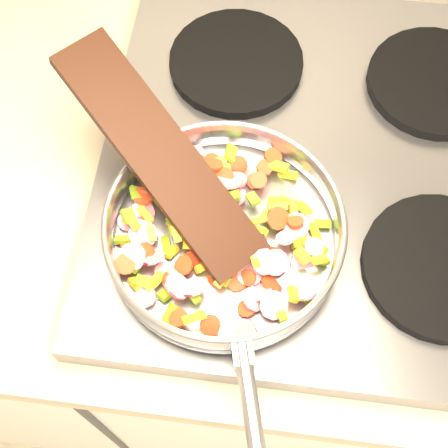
# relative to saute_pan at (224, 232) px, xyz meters

# --- Properties ---
(cooktop) EXTENTS (0.60, 0.60, 0.04)m
(cooktop) POSITION_rel_saute_pan_xyz_m (0.12, 0.15, -0.06)
(cooktop) COLOR #939399
(cooktop) RESTS_ON counter_top
(grate_fl) EXTENTS (0.19, 0.19, 0.02)m
(grate_fl) POSITION_rel_saute_pan_xyz_m (-0.02, 0.01, -0.04)
(grate_fl) COLOR black
(grate_fl) RESTS_ON cooktop
(grate_fr) EXTENTS (0.19, 0.19, 0.02)m
(grate_fr) POSITION_rel_saute_pan_xyz_m (0.26, 0.01, -0.04)
(grate_fr) COLOR black
(grate_fr) RESTS_ON cooktop
(grate_bl) EXTENTS (0.19, 0.19, 0.02)m
(grate_bl) POSITION_rel_saute_pan_xyz_m (-0.02, 0.29, -0.04)
(grate_bl) COLOR black
(grate_bl) RESTS_ON cooktop
(grate_br) EXTENTS (0.19, 0.19, 0.02)m
(grate_br) POSITION_rel_saute_pan_xyz_m (0.26, 0.29, -0.04)
(grate_br) COLOR black
(grate_br) RESTS_ON cooktop
(saute_pan) EXTENTS (0.31, 0.48, 0.05)m
(saute_pan) POSITION_rel_saute_pan_xyz_m (0.00, 0.00, 0.00)
(saute_pan) COLOR #9E9EA5
(saute_pan) RESTS_ON grate_fl
(vegetable_heap) EXTENTS (0.26, 0.26, 0.05)m
(vegetable_heap) POSITION_rel_saute_pan_xyz_m (-0.01, 0.00, -0.01)
(vegetable_heap) COLOR red
(vegetable_heap) RESTS_ON saute_pan
(wooden_spatula) EXTENTS (0.28, 0.27, 0.11)m
(wooden_spatula) POSITION_rel_saute_pan_xyz_m (-0.09, 0.07, 0.04)
(wooden_spatula) COLOR black
(wooden_spatula) RESTS_ON saute_pan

